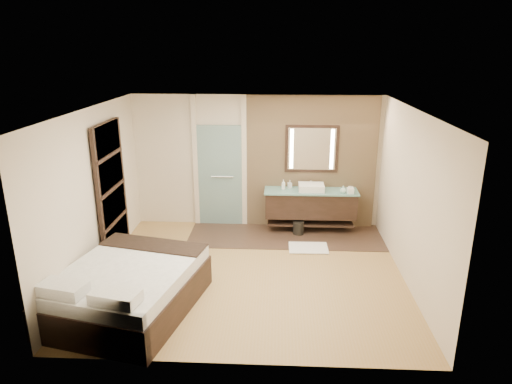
# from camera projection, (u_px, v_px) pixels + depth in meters

# --- Properties ---
(floor) EXTENTS (5.00, 5.00, 0.00)m
(floor) POSITION_uv_depth(u_px,v_px,m) (250.00, 274.00, 7.55)
(floor) COLOR #A67F45
(floor) RESTS_ON ground
(tile_strip) EXTENTS (3.80, 1.30, 0.01)m
(tile_strip) POSITION_uv_depth(u_px,v_px,m) (285.00, 236.00, 9.04)
(tile_strip) COLOR #3B2C20
(tile_strip) RESTS_ON floor
(stone_wall) EXTENTS (2.60, 0.08, 2.70)m
(stone_wall) POSITION_uv_depth(u_px,v_px,m) (311.00, 163.00, 9.19)
(stone_wall) COLOR tan
(stone_wall) RESTS_ON floor
(vanity) EXTENTS (1.85, 0.55, 0.88)m
(vanity) POSITION_uv_depth(u_px,v_px,m) (311.00, 204.00, 9.15)
(vanity) COLOR black
(vanity) RESTS_ON stone_wall
(mirror_unit) EXTENTS (1.06, 0.04, 0.96)m
(mirror_unit) POSITION_uv_depth(u_px,v_px,m) (312.00, 149.00, 9.05)
(mirror_unit) COLOR black
(mirror_unit) RESTS_ON stone_wall
(frosted_door) EXTENTS (1.10, 0.12, 2.70)m
(frosted_door) POSITION_uv_depth(u_px,v_px,m) (220.00, 172.00, 9.34)
(frosted_door) COLOR #AFDDDD
(frosted_door) RESTS_ON floor
(shoji_partition) EXTENTS (0.06, 1.20, 2.40)m
(shoji_partition) POSITION_uv_depth(u_px,v_px,m) (112.00, 191.00, 7.87)
(shoji_partition) COLOR black
(shoji_partition) RESTS_ON floor
(bed) EXTENTS (2.12, 2.44, 0.81)m
(bed) POSITION_uv_depth(u_px,v_px,m) (128.00, 289.00, 6.43)
(bed) COLOR black
(bed) RESTS_ON floor
(bath_mat) EXTENTS (0.73, 0.51, 0.02)m
(bath_mat) POSITION_uv_depth(u_px,v_px,m) (308.00, 248.00, 8.48)
(bath_mat) COLOR white
(bath_mat) RESTS_ON floor
(waste_bin) EXTENTS (0.28, 0.28, 0.28)m
(waste_bin) POSITION_uv_depth(u_px,v_px,m) (298.00, 228.00, 9.10)
(waste_bin) COLOR black
(waste_bin) RESTS_ON floor
(tissue_box) EXTENTS (0.14, 0.14, 0.10)m
(tissue_box) POSITION_uv_depth(u_px,v_px,m) (350.00, 191.00, 8.87)
(tissue_box) COLOR white
(tissue_box) RESTS_ON vanity
(soap_bottle_a) EXTENTS (0.09, 0.09, 0.20)m
(soap_bottle_a) POSITION_uv_depth(u_px,v_px,m) (283.00, 185.00, 9.08)
(soap_bottle_a) COLOR white
(soap_bottle_a) RESTS_ON vanity
(soap_bottle_b) EXTENTS (0.09, 0.10, 0.16)m
(soap_bottle_b) POSITION_uv_depth(u_px,v_px,m) (290.00, 184.00, 9.18)
(soap_bottle_b) COLOR #B2B2B2
(soap_bottle_b) RESTS_ON vanity
(soap_bottle_c) EXTENTS (0.12, 0.12, 0.14)m
(soap_bottle_c) POSITION_uv_depth(u_px,v_px,m) (343.00, 189.00, 8.88)
(soap_bottle_c) COLOR silver
(soap_bottle_c) RESTS_ON vanity
(cup) EXTENTS (0.14, 0.14, 0.09)m
(cup) POSITION_uv_depth(u_px,v_px,m) (351.00, 189.00, 9.00)
(cup) COLOR white
(cup) RESTS_ON vanity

